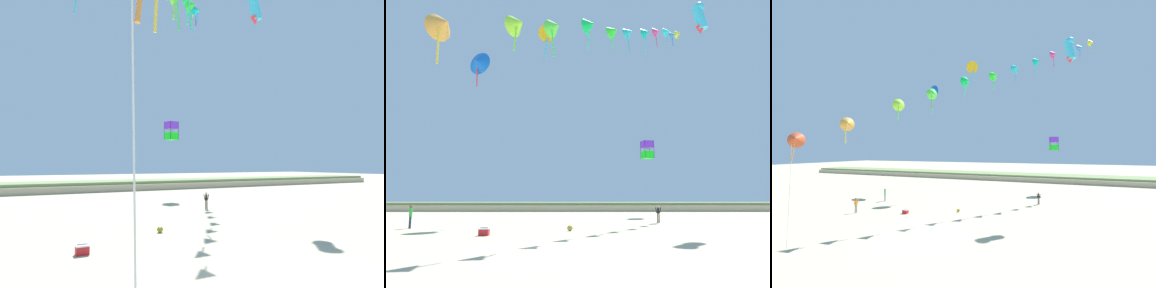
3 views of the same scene
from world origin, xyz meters
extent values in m
plane|color=#C1B28E|center=(0.00, 0.00, 0.00)|extent=(240.00, 240.00, 0.00)
cube|color=tan|center=(0.00, 42.53, 0.48)|extent=(120.00, 9.36, 0.96)
cube|color=#7A8E56|center=(0.00, 42.53, 1.10)|extent=(120.00, 7.95, 0.55)
cylinder|color=#726656|center=(7.01, 16.03, 0.37)|extent=(0.11, 0.11, 0.75)
cylinder|color=#726656|center=(7.14, 16.00, 0.37)|extent=(0.11, 0.11, 0.75)
cylinder|color=black|center=(7.07, 16.02, 1.01)|extent=(0.20, 0.20, 0.53)
cylinder|color=black|center=(6.91, 16.06, 1.06)|extent=(0.19, 0.12, 0.50)
cylinder|color=black|center=(7.24, 15.97, 1.06)|extent=(0.19, 0.12, 0.50)
sphere|color=tan|center=(7.07, 16.02, 1.39)|extent=(0.20, 0.20, 0.20)
cylinder|color=yellow|center=(-5.26, -2.27, 7.86)|extent=(0.10, 0.16, 1.40)
cylinder|color=#6BE539|center=(-3.05, 1.35, 9.90)|extent=(0.17, 0.09, 1.23)
cylinder|color=#39E552|center=(-1.43, 4.39, 11.12)|extent=(0.24, 0.08, 1.68)
cylinder|color=#39E5A1|center=(0.78, 7.46, 12.91)|extent=(0.26, 0.11, 1.63)
cone|color=#2CEE31|center=(2.88, 11.08, 15.26)|extent=(1.38, 1.42, 1.21)
cylinder|color=#39E567|center=(2.80, 10.95, 14.31)|extent=(0.19, 0.10, 1.45)
cone|color=#23BFCD|center=(4.66, 14.56, 16.92)|extent=(1.36, 1.40, 1.20)
cylinder|color=#39AEE5|center=(4.58, 14.43, 15.82)|extent=(0.26, 0.14, 1.77)
cone|color=#0AC0A8|center=(6.83, 17.71, 18.49)|extent=(1.24, 1.36, 1.18)
cylinder|color=#39D3E5|center=(6.75, 17.58, 17.21)|extent=(0.22, 0.09, 2.12)
cone|color=#D93C8E|center=(8.76, 21.06, 20.33)|extent=(1.24, 1.35, 1.16)
cylinder|color=#E53969|center=(8.69, 20.93, 19.25)|extent=(0.20, 0.18, 1.71)
cone|color=#1BE4E7|center=(10.71, 23.97, 21.82)|extent=(1.23, 1.35, 1.18)
cylinder|color=#39B9E5|center=(10.63, 23.84, 20.97)|extent=(0.13, 0.09, 1.25)
cone|color=#3795D4|center=(12.37, 27.28, 23.01)|extent=(1.21, 1.34, 1.15)
cylinder|color=#3976E5|center=(12.29, 27.15, 22.10)|extent=(0.10, 0.18, 1.38)
cone|color=yellow|center=(14.15, 30.80, 24.96)|extent=(1.22, 1.31, 1.11)
cylinder|color=#B0E539|center=(14.07, 30.67, 24.12)|extent=(0.16, 0.21, 1.23)
cylinder|color=silver|center=(-6.87, -5.44, 3.71)|extent=(0.10, 0.34, 7.42)
cylinder|color=#38C2EB|center=(10.85, 13.77, 17.94)|extent=(1.43, 1.04, 2.29)
cone|color=#E52D41|center=(10.85, 13.77, 16.76)|extent=(0.88, 0.88, 0.70)
cube|color=#16F01E|center=(8.31, 25.92, 7.15)|extent=(1.43, 1.43, 0.84)
cube|color=#762DE5|center=(8.31, 25.92, 8.42)|extent=(1.43, 1.43, 0.84)
cylinder|color=black|center=(7.89, 25.21, 7.79)|extent=(0.04, 0.04, 2.11)
cylinder|color=black|center=(9.02, 25.50, 7.79)|extent=(0.04, 0.04, 2.11)
cylinder|color=black|center=(8.73, 26.64, 7.79)|extent=(0.04, 0.04, 2.11)
cylinder|color=black|center=(7.59, 26.34, 7.79)|extent=(0.04, 0.04, 2.11)
cube|color=red|center=(-5.37, 5.74, 0.18)|extent=(0.56, 0.40, 0.36)
cube|color=white|center=(-5.37, 5.74, 0.39)|extent=(0.58, 0.41, 0.06)
cylinder|color=black|center=(-5.37, 5.74, 0.45)|extent=(0.45, 0.03, 0.03)
sphere|color=orange|center=(-0.49, 8.57, 0.18)|extent=(0.36, 0.36, 0.36)
cylinder|color=green|center=(-0.49, 8.57, 0.18)|extent=(0.36, 0.36, 0.09)
camera|label=1|loc=(-8.37, -9.83, 3.95)|focal=32.00mm
camera|label=2|loc=(0.04, -14.46, 2.19)|focal=32.00mm
camera|label=3|loc=(10.93, -17.00, 6.63)|focal=24.00mm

